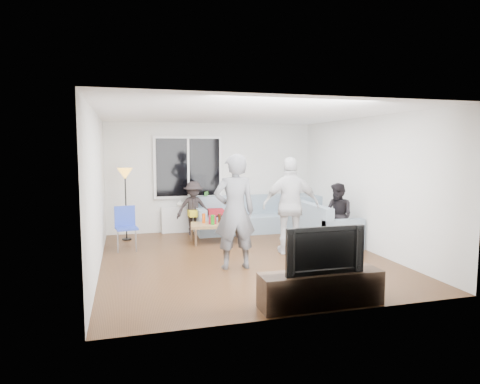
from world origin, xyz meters
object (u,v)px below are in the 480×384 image
object	(u,v)px
player_left	(235,212)
floor_lamp	(126,205)
sofa_back_section	(244,214)
tv_console	(321,289)
television	(322,249)
spectator_back	(194,208)
coffee_table	(217,233)
spectator_right	(338,216)
side_chair	(127,229)
sofa_right_section	(322,222)
player_right	(291,206)

from	to	relation	value
player_left	floor_lamp	bearing A→B (deg)	-56.48
sofa_back_section	tv_console	bearing A→B (deg)	-94.31
player_left	television	world-z (taller)	player_left
spectator_back	coffee_table	bearing A→B (deg)	-72.81
coffee_table	player_left	xyz separation A→B (m)	(-0.13, -1.98, 0.75)
sofa_back_section	spectator_back	xyz separation A→B (m)	(-1.21, 0.03, 0.20)
television	spectator_right	bearing A→B (deg)	57.68
coffee_table	television	size ratio (longest dim) A/B	1.05
side_chair	spectator_back	size ratio (longest dim) A/B	0.69
television	player_left	bearing A→B (deg)	108.20
sofa_back_section	player_left	size ratio (longest dim) A/B	1.20
sofa_right_section	coffee_table	size ratio (longest dim) A/B	1.82
player_right	spectator_back	xyz separation A→B (m)	(-1.50, 2.21, -0.30)
player_right	player_left	bearing A→B (deg)	39.38
coffee_table	spectator_back	size ratio (longest dim) A/B	0.89
player_left	player_right	world-z (taller)	player_left
floor_lamp	television	distance (m)	5.20
tv_console	floor_lamp	bearing A→B (deg)	116.93
sofa_back_section	tv_console	xyz separation A→B (m)	(-0.36, -4.77, -0.20)
sofa_back_section	floor_lamp	distance (m)	2.74
side_chair	player_right	distance (m)	3.23
spectator_right	tv_console	size ratio (longest dim) A/B	0.82
sofa_right_section	floor_lamp	size ratio (longest dim) A/B	1.28
spectator_back	side_chair	bearing A→B (deg)	-146.78
side_chair	player_left	bearing A→B (deg)	-53.98
sofa_back_section	television	xyz separation A→B (m)	(-0.36, -4.77, 0.32)
sofa_back_section	player_right	bearing A→B (deg)	-82.34
side_chair	floor_lamp	xyz separation A→B (m)	(0.00, 0.98, 0.35)
sofa_right_section	player_left	bearing A→B (deg)	122.38
side_chair	floor_lamp	world-z (taller)	floor_lamp
side_chair	spectator_back	world-z (taller)	spectator_back
sofa_right_section	floor_lamp	distance (m)	4.27
floor_lamp	television	world-z (taller)	floor_lamp
player_left	player_right	size ratio (longest dim) A/B	1.04
player_right	side_chair	bearing A→B (deg)	-8.14
floor_lamp	player_left	xyz separation A→B (m)	(1.73, -2.73, 0.17)
tv_console	sofa_right_section	bearing A→B (deg)	63.21
spectator_right	tv_console	bearing A→B (deg)	-47.08
sofa_right_section	coffee_table	distance (m)	2.28
coffee_table	spectator_back	bearing A→B (deg)	111.12
player_right	television	size ratio (longest dim) A/B	1.76
sofa_right_section	side_chair	xyz separation A→B (m)	(-4.07, 0.26, 0.01)
sofa_right_section	player_right	xyz separation A→B (m)	(-1.06, -0.80, 0.49)
player_right	spectator_back	size ratio (longest dim) A/B	1.48
coffee_table	player_left	bearing A→B (deg)	-93.78
side_chair	sofa_right_section	bearing A→B (deg)	-12.36
side_chair	spectator_back	distance (m)	1.90
tv_console	player_left	bearing A→B (deg)	108.20
player_left	sofa_back_section	bearing A→B (deg)	-107.86
television	sofa_back_section	bearing A→B (deg)	85.69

